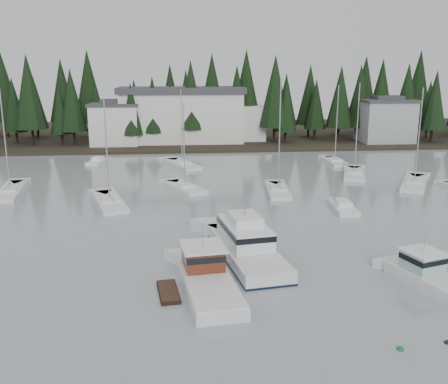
# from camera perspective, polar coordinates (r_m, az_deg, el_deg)

# --- Properties ---
(far_shore_land) EXTENTS (240.00, 54.00, 1.00)m
(far_shore_land) POSITION_cam_1_polar(r_m,az_deg,el_deg) (117.81, -2.43, 6.61)
(far_shore_land) COLOR black
(far_shore_land) RESTS_ON ground
(conifer_treeline) EXTENTS (200.00, 22.00, 20.00)m
(conifer_treeline) POSITION_cam_1_polar(r_m,az_deg,el_deg) (106.92, -2.12, 5.86)
(conifer_treeline) COLOR black
(conifer_treeline) RESTS_ON ground
(house_west) EXTENTS (9.54, 7.42, 8.75)m
(house_west) POSITION_cam_1_polar(r_m,az_deg,el_deg) (99.98, -12.36, 7.68)
(house_west) COLOR silver
(house_west) RESTS_ON ground
(house_east_a) EXTENTS (10.60, 8.48, 9.25)m
(house_east_a) POSITION_cam_1_polar(r_m,az_deg,el_deg) (106.78, 17.98, 7.84)
(house_east_a) COLOR #999EA0
(house_east_a) RESTS_ON ground
(harbor_inn) EXTENTS (29.50, 11.50, 10.90)m
(harbor_inn) POSITION_cam_1_polar(r_m,az_deg,el_deg) (102.50, -3.70, 8.75)
(harbor_inn) COLOR silver
(harbor_inn) RESTS_ON ground
(lobster_boat_brown) EXTENTS (5.92, 10.34, 4.94)m
(lobster_boat_brown) POSITION_cam_1_polar(r_m,az_deg,el_deg) (35.60, -2.14, -10.00)
(lobster_boat_brown) COLOR silver
(lobster_boat_brown) RESTS_ON ground
(cabin_cruiser_center) EXTENTS (5.73, 12.88, 5.34)m
(cabin_cruiser_center) POSITION_cam_1_polar(r_m,az_deg,el_deg) (41.06, 2.52, -6.31)
(cabin_cruiser_center) COLOR silver
(cabin_cruiser_center) RESTS_ON ground
(lobster_boat_teal) EXTENTS (5.01, 8.36, 4.39)m
(lobster_boat_teal) POSITION_cam_1_polar(r_m,az_deg,el_deg) (38.61, 22.86, -9.25)
(lobster_boat_teal) COLOR silver
(lobster_boat_teal) RESTS_ON ground
(sailboat_0) EXTENTS (3.35, 8.67, 14.32)m
(sailboat_0) POSITION_cam_1_polar(r_m,az_deg,el_deg) (62.38, 6.19, 0.03)
(sailboat_0) COLOR silver
(sailboat_0) RESTS_ON ground
(sailboat_1) EXTENTS (2.71, 8.05, 13.01)m
(sailboat_1) POSITION_cam_1_polar(r_m,az_deg,el_deg) (83.56, 12.53, 3.32)
(sailboat_1) COLOR silver
(sailboat_1) RESTS_ON ground
(sailboat_3) EXTENTS (5.77, 8.39, 11.50)m
(sailboat_3) POSITION_cam_1_polar(r_m,az_deg,el_deg) (63.83, -4.49, 0.36)
(sailboat_3) COLOR silver
(sailboat_3) RESTS_ON ground
(sailboat_4) EXTENTS (5.37, 10.18, 12.43)m
(sailboat_4) POSITION_cam_1_polar(r_m,az_deg,el_deg) (58.37, -12.93, -1.26)
(sailboat_4) COLOR silver
(sailboat_4) RESTS_ON ground
(sailboat_7) EXTENTS (3.92, 10.81, 13.28)m
(sailboat_7) POSITION_cam_1_polar(r_m,az_deg,el_deg) (67.27, -23.22, -0.04)
(sailboat_7) COLOR silver
(sailboat_7) RESTS_ON ground
(sailboat_8) EXTENTS (5.78, 9.85, 13.64)m
(sailboat_8) POSITION_cam_1_polar(r_m,az_deg,el_deg) (74.53, 14.65, 1.92)
(sailboat_8) COLOR silver
(sailboat_8) RESTS_ON ground
(sailboat_10) EXTENTS (6.25, 10.14, 12.44)m
(sailboat_10) POSITION_cam_1_polar(r_m,az_deg,el_deg) (79.44, -4.80, 3.05)
(sailboat_10) COLOR silver
(sailboat_10) RESTS_ON ground
(sailboat_12) EXTENTS (7.65, 10.66, 13.20)m
(sailboat_12) POSITION_cam_1_polar(r_m,az_deg,el_deg) (70.84, 20.93, 0.83)
(sailboat_12) COLOR silver
(sailboat_12) RESTS_ON ground
(runabout_1) EXTENTS (2.70, 6.08, 1.42)m
(runabout_1) POSITION_cam_1_polar(r_m,az_deg,el_deg) (56.00, 13.48, -1.85)
(runabout_1) COLOR silver
(runabout_1) RESTS_ON ground
(runabout_3) EXTENTS (3.49, 5.65, 1.42)m
(runabout_3) POSITION_cam_1_polar(r_m,az_deg,el_deg) (83.94, -14.19, 3.31)
(runabout_3) COLOR silver
(runabout_3) RESTS_ON ground
(mooring_buoy_green) EXTENTS (0.40, 0.40, 0.40)m
(mooring_buoy_green) POSITION_cam_1_polar(r_m,az_deg,el_deg) (30.29, 19.48, -16.62)
(mooring_buoy_green) COLOR #145933
(mooring_buoy_green) RESTS_ON ground
(mooring_buoy_dark) EXTENTS (0.37, 0.37, 0.37)m
(mooring_buoy_dark) POSITION_cam_1_polar(r_m,az_deg,el_deg) (31.86, 24.16, -15.49)
(mooring_buoy_dark) COLOR black
(mooring_buoy_dark) RESTS_ON ground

